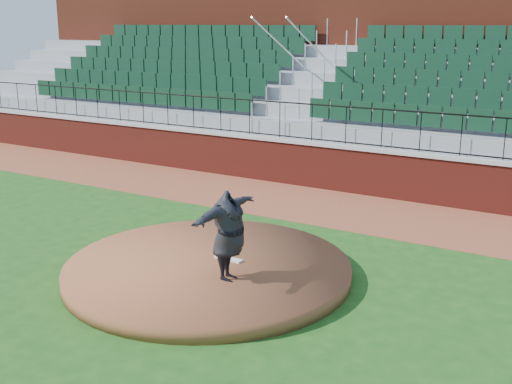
# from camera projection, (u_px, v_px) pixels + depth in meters

# --- Properties ---
(ground) EXTENTS (90.00, 90.00, 0.00)m
(ground) POSITION_uv_depth(u_px,v_px,m) (213.00, 281.00, 11.19)
(ground) COLOR #1D4F16
(ground) RESTS_ON ground
(warning_track) EXTENTS (34.00, 3.20, 0.01)m
(warning_track) POSITION_uv_depth(u_px,v_px,m) (337.00, 207.00, 15.66)
(warning_track) COLOR brown
(warning_track) RESTS_ON ground
(field_wall) EXTENTS (34.00, 0.35, 1.20)m
(field_wall) POSITION_uv_depth(u_px,v_px,m) (362.00, 172.00, 16.83)
(field_wall) COLOR maroon
(field_wall) RESTS_ON ground
(wall_cap) EXTENTS (34.00, 0.45, 0.10)m
(wall_cap) POSITION_uv_depth(u_px,v_px,m) (363.00, 148.00, 16.66)
(wall_cap) COLOR #B7B7B7
(wall_cap) RESTS_ON field_wall
(wall_railing) EXTENTS (34.00, 0.05, 1.00)m
(wall_railing) POSITION_uv_depth(u_px,v_px,m) (364.00, 127.00, 16.52)
(wall_railing) COLOR black
(wall_railing) RESTS_ON wall_cap
(seating_stands) EXTENTS (34.00, 5.10, 4.60)m
(seating_stands) POSITION_uv_depth(u_px,v_px,m) (399.00, 98.00, 18.65)
(seating_stands) COLOR gray
(seating_stands) RESTS_ON ground
(concourse_wall) EXTENTS (34.00, 0.50, 5.50)m
(concourse_wall) POSITION_uv_depth(u_px,v_px,m) (427.00, 76.00, 20.85)
(concourse_wall) COLOR maroon
(concourse_wall) RESTS_ON ground
(pitchers_mound) EXTENTS (5.16, 5.16, 0.25)m
(pitchers_mound) POSITION_uv_depth(u_px,v_px,m) (208.00, 269.00, 11.41)
(pitchers_mound) COLOR brown
(pitchers_mound) RESTS_ON ground
(pitching_rubber) EXTENTS (0.57, 0.17, 0.04)m
(pitching_rubber) POSITION_uv_depth(u_px,v_px,m) (228.00, 259.00, 11.52)
(pitching_rubber) COLOR white
(pitching_rubber) RESTS_ON pitchers_mound
(pitcher) EXTENTS (0.65, 1.94, 1.55)m
(pitcher) POSITION_uv_depth(u_px,v_px,m) (229.00, 236.00, 10.45)
(pitcher) COLOR black
(pitcher) RESTS_ON pitchers_mound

